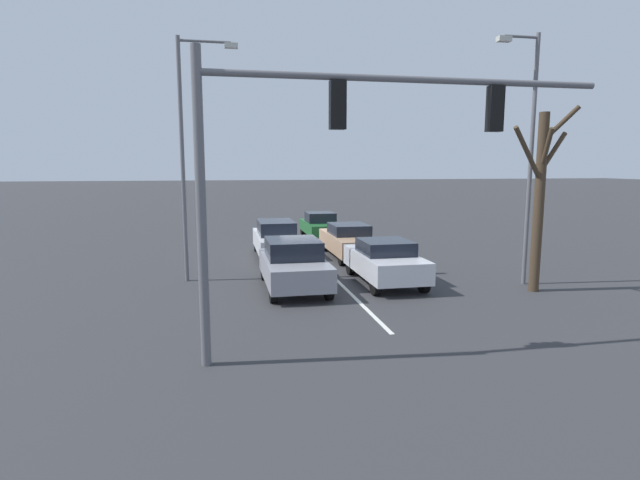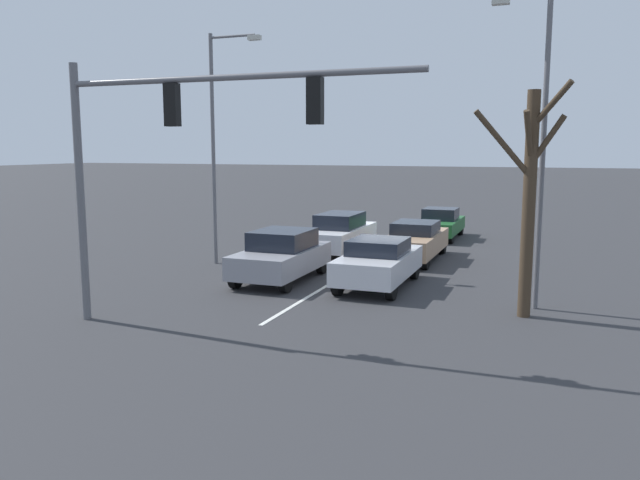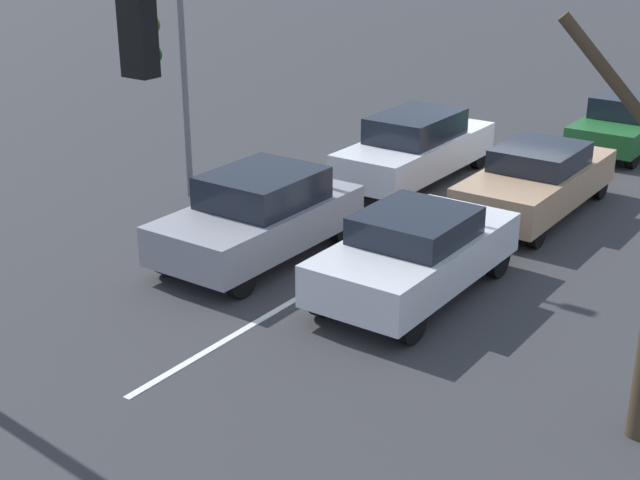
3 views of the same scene
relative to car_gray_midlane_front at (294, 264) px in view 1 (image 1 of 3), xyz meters
name	(u,v)px [view 1 (image 1 of 3)]	position (x,y,z in m)	size (l,w,h in m)	color
ground_plane	(306,251)	(-1.67, -7.22, -0.83)	(240.00, 240.00, 0.00)	#333335
lane_stripe_left_divider	(319,263)	(-1.67, -4.13, -0.82)	(0.12, 18.18, 0.01)	silver
car_gray_midlane_front	(294,264)	(0.00, 0.00, 0.00)	(1.93, 4.20, 1.63)	gray
car_silver_leftlane_front	(385,261)	(-3.19, -0.19, -0.04)	(1.86, 4.24, 1.50)	silver
car_white_midlane_second	(276,239)	(-0.05, -5.72, 0.00)	(1.72, 4.79, 1.64)	silver
car_tan_leftlane_second	(349,240)	(-3.25, -5.24, -0.08)	(1.79, 4.68, 1.47)	tan
car_darkgreen_leftlane_third	(320,225)	(-3.15, -11.32, -0.11)	(1.73, 4.20, 1.44)	#1E5928
traffic_signal_gantry	(328,142)	(0.15, 5.95, 3.67)	(8.58, 0.37, 6.26)	slate
street_lamp_right_shoulder	(188,144)	(3.31, -1.88, 3.94)	(2.02, 0.24, 8.27)	slate
street_lamp_left_shoulder	(528,146)	(-7.69, 0.89, 3.84)	(1.49, 0.24, 8.23)	slate
bare_tree_near	(540,193)	(-7.57, 1.86, 2.33)	(2.30, 0.83, 5.84)	#423323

